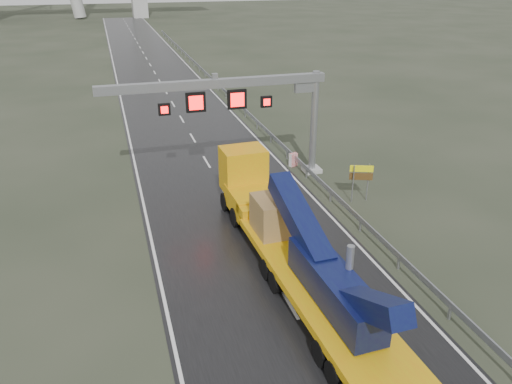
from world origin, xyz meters
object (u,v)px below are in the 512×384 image
object	(u,v)px
exit_sign_pair	(361,176)
striped_barrier	(293,160)
sign_gantry	(247,100)
heavy_haul_truck	(286,233)

from	to	relation	value
exit_sign_pair	striped_barrier	xyz separation A→B (m)	(-1.85, 6.88, -1.23)
sign_gantry	striped_barrier	distance (m)	6.58
sign_gantry	heavy_haul_truck	bearing A→B (deg)	-96.08
sign_gantry	striped_barrier	xyz separation A→B (m)	(3.90, 1.41, -5.12)
sign_gantry	exit_sign_pair	size ratio (longest dim) A/B	6.04
heavy_haul_truck	striped_barrier	xyz separation A→B (m)	(5.06, 12.39, -1.27)
striped_barrier	sign_gantry	bearing A→B (deg)	-179.49
heavy_haul_truck	striped_barrier	distance (m)	13.44
sign_gantry	striped_barrier	bearing A→B (deg)	19.86
exit_sign_pair	sign_gantry	bearing A→B (deg)	157.22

